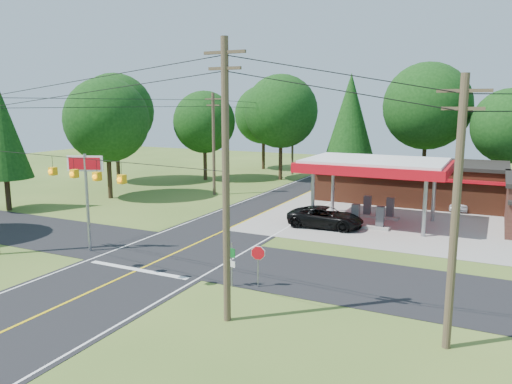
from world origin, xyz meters
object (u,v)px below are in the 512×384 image
at_px(sedan_car, 459,202).
at_px(big_stop_sign, 86,181).
at_px(suv_car, 325,217).
at_px(octagonal_stop_sign, 258,257).
at_px(gas_canopy, 375,167).

height_order(sedan_car, big_stop_sign, big_stop_sign).
bearing_deg(sedan_car, suv_car, -129.11).
xyz_separation_m(big_stop_sign, octagonal_stop_sign, (12.00, -1.00, -2.80)).
height_order(suv_car, big_stop_sign, big_stop_sign).
xyz_separation_m(gas_canopy, octagonal_stop_sign, (-2.00, -16.01, -2.69)).
relative_size(suv_car, sedan_car, 1.44).
bearing_deg(suv_car, big_stop_sign, 133.70).
relative_size(sedan_car, octagonal_stop_sign, 1.78).
xyz_separation_m(gas_canopy, suv_car, (-2.81, -3.00, -3.51)).
relative_size(suv_car, big_stop_sign, 0.91).
relative_size(big_stop_sign, octagonal_stop_sign, 2.81).
bearing_deg(octagonal_stop_sign, gas_canopy, 82.88).
height_order(big_stop_sign, octagonal_stop_sign, big_stop_sign).
xyz_separation_m(gas_canopy, sedan_car, (5.52, 8.00, -3.62)).
bearing_deg(sedan_car, octagonal_stop_sign, -109.37).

